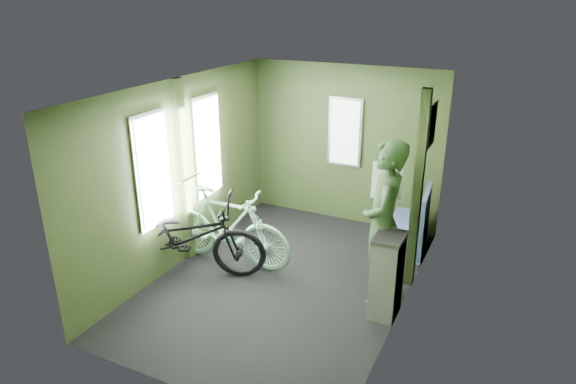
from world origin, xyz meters
name	(u,v)px	position (x,y,z in m)	size (l,w,h in m)	color
room	(283,165)	(-0.04, 0.04, 1.44)	(4.00, 4.02, 2.31)	black
bicycle_black	(189,274)	(-1.12, -0.37, 0.00)	(0.67, 1.92, 1.01)	black
bicycle_mint	(229,263)	(-0.81, 0.06, 0.00)	(0.48, 1.71, 1.03)	#98DFB1
passenger	(383,223)	(1.11, 0.13, 0.92)	(0.58, 0.78, 1.84)	#2D4A28
waste_box	(387,276)	(1.26, -0.15, 0.47)	(0.27, 0.38, 0.93)	gray
bench_seat	(410,231)	(1.14, 1.45, 0.25)	(0.53, 0.85, 0.86)	navy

